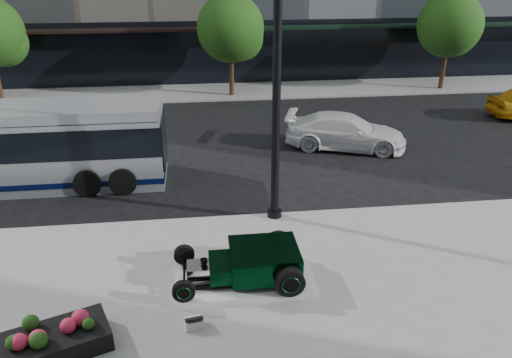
{
  "coord_description": "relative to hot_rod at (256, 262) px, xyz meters",
  "views": [
    {
      "loc": [
        -1.1,
        -15.98,
        7.69
      ],
      "look_at": [
        0.65,
        -1.68,
        1.2
      ],
      "focal_mm": 35.0,
      "sensor_mm": 36.0,
      "label": 1
    }
  ],
  "objects": [
    {
      "name": "info_plaque",
      "position": [
        -1.57,
        -1.55,
        -0.45
      ],
      "size": [
        0.45,
        0.36,
        0.31
      ],
      "color": "silver",
      "rests_on": "sidewalk_near"
    },
    {
      "name": "sidewalk_far",
      "position": [
        -0.16,
        19.56,
        -0.64
      ],
      "size": [
        70.0,
        4.0,
        0.12
      ],
      "primitive_type": "cube",
      "color": "gray",
      "rests_on": "ground"
    },
    {
      "name": "display_plinth",
      "position": [
        -0.33,
        0.0,
        -0.5
      ],
      "size": [
        3.4,
        1.8,
        0.15
      ],
      "primitive_type": "cube",
      "color": "silver",
      "rests_on": "sidewalk_near"
    },
    {
      "name": "ground",
      "position": [
        -0.16,
        5.56,
        -0.7
      ],
      "size": [
        120.0,
        120.0,
        0.0
      ],
      "primitive_type": "plane",
      "color": "black",
      "rests_on": "ground"
    },
    {
      "name": "hot_rod",
      "position": [
        0.0,
        0.0,
        0.0
      ],
      "size": [
        3.22,
        2.0,
        0.81
      ],
      "color": "black",
      "rests_on": "display_plinth"
    },
    {
      "name": "white_sedan",
      "position": [
        5.05,
        9.38,
        0.05
      ],
      "size": [
        5.51,
        3.59,
        1.49
      ],
      "primitive_type": "imported",
      "rotation": [
        0.0,
        0.0,
        1.25
      ],
      "color": "white",
      "rests_on": "ground"
    },
    {
      "name": "flower_planter",
      "position": [
        -4.47,
        -1.95,
        -0.31
      ],
      "size": [
        2.5,
        1.86,
        0.73
      ],
      "color": "black",
      "rests_on": "sidewalk_near"
    },
    {
      "name": "street_trees",
      "position": [
        0.98,
        18.63,
        3.07
      ],
      "size": [
        29.8,
        3.8,
        5.7
      ],
      "color": "black",
      "rests_on": "sidewalk_far"
    },
    {
      "name": "lamppost",
      "position": [
        1.01,
        3.36,
        3.23
      ],
      "size": [
        0.45,
        0.45,
        8.24
      ],
      "color": "black",
      "rests_on": "sidewalk_near"
    }
  ]
}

